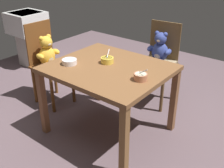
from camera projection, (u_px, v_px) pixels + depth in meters
name	position (u px, v px, depth m)	size (l,w,h in m)	color
ground_plane	(109.00, 131.00, 2.81)	(5.20, 5.20, 0.04)	#604D53
dining_table	(109.00, 75.00, 2.52)	(1.05, 0.91, 0.70)	brown
teddy_chair_far_center	(159.00, 57.00, 3.11)	(0.43, 0.44, 0.93)	brown
teddy_chair_near_left	(48.00, 58.00, 3.09)	(0.41, 0.38, 0.94)	brown
porridge_bowl_white_near_left	(69.00, 62.00, 2.53)	(0.14, 0.14, 0.05)	silver
porridge_bowl_yellow_center	(107.00, 60.00, 2.55)	(0.12, 0.13, 0.11)	yellow
porridge_bowl_terracotta_near_right	(141.00, 77.00, 2.23)	(0.12, 0.11, 0.11)	#BC7653
sink_basin	(28.00, 31.00, 4.11)	(0.48, 0.47, 0.82)	#B7B2A8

